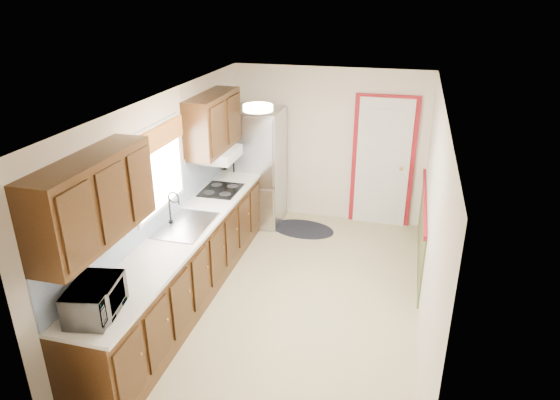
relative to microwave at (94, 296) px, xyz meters
The scene contains 8 objects.
room_shell 2.29m from the microwave, 58.39° to the left, with size 3.20×5.20×2.52m.
kitchen_run 1.69m from the microwave, 91.22° to the left, with size 0.63×4.00×2.20m.
back_wall_trim 4.71m from the microwave, 62.21° to the left, with size 1.12×2.30×2.08m.
ceiling_fixture 2.33m from the microwave, 62.78° to the left, with size 0.30×0.30×0.06m, color #FFD88C.
microwave is the anchor object (origin of this frame).
refrigerator 4.01m from the microwave, 87.43° to the left, with size 0.76×0.76×1.81m.
rug 4.12m from the microwave, 76.24° to the left, with size 0.98×0.63×0.01m, color black.
cooktop 2.87m from the microwave, 89.80° to the left, with size 0.48×0.58×0.02m, color black.
Camera 1 is at (1.17, -4.92, 3.46)m, focal length 32.00 mm.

